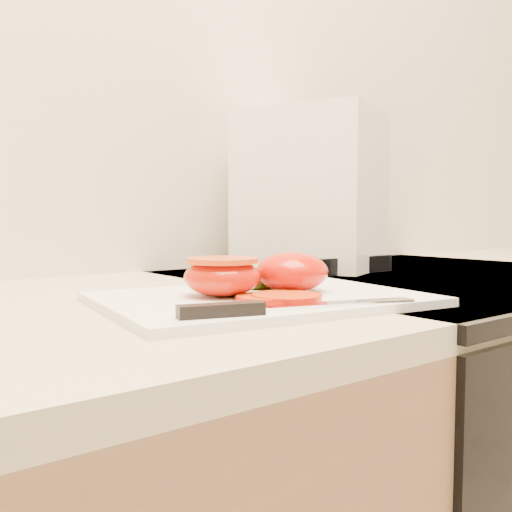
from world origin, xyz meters
TOP-DOWN VIEW (x-y plane):
  - cutting_board at (0.10, 1.56)m, footprint 0.40×0.31m
  - tomato_half_dome at (0.15, 1.56)m, footprint 0.09×0.09m
  - tomato_half_cut at (0.06, 1.58)m, footprint 0.09×0.09m
  - tomato_slice_0 at (0.10, 1.51)m, footprint 0.08×0.08m
  - tomato_slice_1 at (0.08, 1.52)m, footprint 0.07×0.07m
  - lettuce_leaf_0 at (0.15, 1.64)m, footprint 0.13×0.10m
  - knife at (0.04, 1.47)m, footprint 0.26×0.08m
  - appliance at (0.45, 1.85)m, footprint 0.28×0.31m

SIDE VIEW (x-z plane):
  - cutting_board at x=0.10m, z-range 0.93..0.94m
  - tomato_slice_1 at x=0.08m, z-range 0.94..0.95m
  - tomato_slice_0 at x=0.10m, z-range 0.94..0.95m
  - knife at x=0.04m, z-range 0.94..0.95m
  - lettuce_leaf_0 at x=0.15m, z-range 0.94..0.97m
  - tomato_half_cut at x=0.06m, z-range 0.94..0.99m
  - tomato_half_dome at x=0.15m, z-range 0.94..0.99m
  - appliance at x=0.45m, z-range 0.93..1.23m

